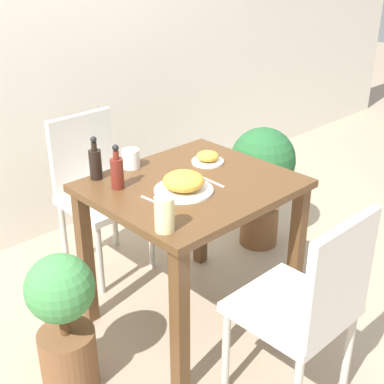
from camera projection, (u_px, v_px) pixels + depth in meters
The scene contains 15 objects.
ground_plane at pixel (192, 314), 2.78m from camera, with size 16.00×16.00×0.00m, color tan.
wall_back at pixel (36, 28), 3.06m from camera, with size 8.00×0.05×2.60m.
dining_table at pixel (192, 207), 2.51m from camera, with size 0.89×0.78×0.76m.
chair_near at pixel (309, 302), 2.05m from camera, with size 0.42×0.42×0.90m.
chair_far at pixel (96, 185), 3.02m from camera, with size 0.42×0.42×0.90m.
food_plate at pixel (184, 183), 2.35m from camera, with size 0.26×0.26×0.09m.
side_plate at pixel (208, 158), 2.65m from camera, with size 0.16×0.16×0.06m.
drink_cup at pixel (131, 159), 2.59m from camera, with size 0.08×0.08×0.09m.
juice_glass at pixel (164, 214), 2.02m from camera, with size 0.08×0.08×0.14m.
sauce_bottle at pixel (117, 172), 2.36m from camera, with size 0.06×0.06×0.21m.
condiment_bottle at pixel (95, 162), 2.46m from camera, with size 0.06×0.06×0.21m.
fork_utensil at pixel (156, 202), 2.26m from camera, with size 0.02×0.18×0.00m.
spoon_utensil at pixel (209, 180), 2.46m from camera, with size 0.02×0.19×0.00m.
potted_plant_left at pixel (64, 319), 2.20m from camera, with size 0.28×0.28×0.65m.
potted_plant_right at pixel (262, 173), 3.23m from camera, with size 0.39×0.39×0.77m.
Camera 1 is at (-1.54, -1.61, 1.78)m, focal length 50.00 mm.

